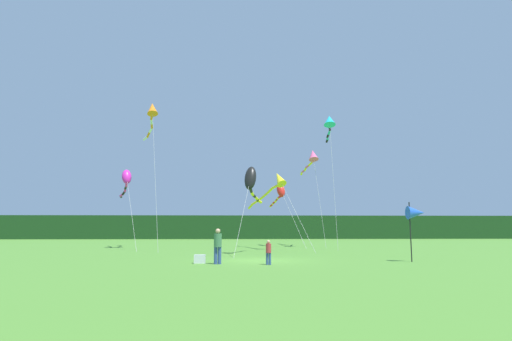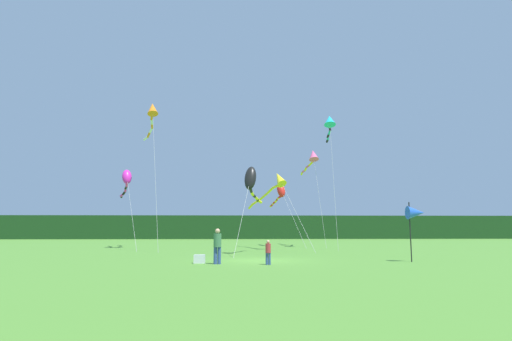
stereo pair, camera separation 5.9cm
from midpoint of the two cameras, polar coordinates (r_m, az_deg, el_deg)
ground_plane at (r=23.23m, az=0.60°, el=-12.08°), size 120.00×120.00×0.00m
distant_treeline at (r=68.14m, az=-1.50°, el=-7.67°), size 108.00×3.40×3.67m
person_adult at (r=21.02m, az=-5.27°, el=-9.89°), size 0.38×0.38×1.71m
person_child at (r=20.61m, az=1.62°, el=-10.81°), size 0.26×0.26×1.17m
cooler_box at (r=21.67m, az=-7.69°, el=-11.77°), size 0.56×0.37×0.42m
banner_flag_pole at (r=23.85m, az=20.73°, el=-5.42°), size 0.90×0.70×3.10m
kite_black at (r=28.73m, az=-0.73°, el=-1.43°), size 2.09×6.66×6.01m
kite_yellow at (r=34.94m, az=2.52°, el=-1.75°), size 4.46×10.85×6.48m
kite_magenta at (r=38.50m, az=-17.18°, el=-1.16°), size 3.78×8.74×6.92m
kite_orange at (r=37.73m, az=-13.94°, el=7.54°), size 3.59×9.85×12.48m
kite_rainbow at (r=42.11m, az=7.56°, el=1.82°), size 1.22×7.70×9.53m
kite_cyan at (r=38.95m, az=9.84°, el=6.43°), size 1.24×7.78×11.97m
kite_red at (r=41.29m, az=3.23°, el=-2.90°), size 2.50×8.31×6.24m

